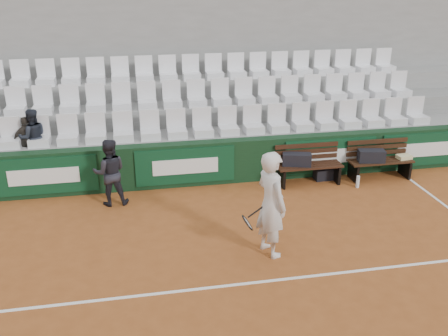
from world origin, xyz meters
The scene contains 22 objects.
ground centered at (0.00, 0.00, 0.00)m, with size 80.00×80.00×0.00m, color #984F22.
court_baseline centered at (0.00, 0.00, 0.00)m, with size 18.00×0.06×0.01m, color white.
back_barrier centered at (0.07, 3.99, 0.50)m, with size 18.00×0.34×1.00m.
grandstand_tier_front centered at (0.00, 4.62, 0.50)m, with size 18.00×0.95×1.00m, color gray.
grandstand_tier_mid centered at (0.00, 5.58, 0.72)m, with size 18.00×0.95×1.45m, color gray.
grandstand_tier_back centered at (0.00, 6.53, 0.95)m, with size 18.00×0.95×1.90m, color gray.
grandstand_rear_wall centered at (0.00, 7.15, 2.20)m, with size 18.00×0.30×4.40m, color gray.
seat_row_front centered at (0.00, 4.45, 1.31)m, with size 11.90×0.44×0.63m, color silver.
seat_row_mid centered at (0.00, 5.40, 1.77)m, with size 11.90×0.44×0.63m, color white.
seat_row_back centered at (0.00, 6.35, 2.21)m, with size 11.90×0.44×0.63m, color white.
bench_left centered at (2.59, 3.55, 0.23)m, with size 1.50×0.56×0.45m, color #361C10.
bench_right centered at (4.32, 3.52, 0.23)m, with size 1.50×0.56×0.45m, color #341C0F.
sports_bag_left centered at (2.30, 3.59, 0.59)m, with size 0.64×0.27×0.27m, color black.
sports_bag_right centered at (4.05, 3.48, 0.59)m, with size 0.60×0.28×0.28m, color black.
towel centered at (4.90, 3.51, 0.49)m, with size 0.32×0.23×0.09m, color beige.
sports_bag_ground centered at (3.01, 3.69, 0.13)m, with size 0.44×0.26×0.26m, color black.
water_bottle_near centered at (1.71, 3.34, 0.12)m, with size 0.07×0.07×0.24m, color silver.
water_bottle_far centered at (3.59, 3.11, 0.14)m, with size 0.08×0.08×0.28m, color silver.
tennis_player centered at (0.90, 0.84, 0.93)m, with size 0.83×0.80×1.87m.
ball_kid centered at (-1.81, 3.30, 0.71)m, with size 0.69×0.54×1.42m, color black.
spectator_b centered at (-3.55, 4.50, 1.55)m, with size 0.64×0.27×1.09m, color #302B26.
spectator_c centered at (-3.43, 4.50, 1.63)m, with size 0.61×0.48×1.26m, color #1C212B.
Camera 1 is at (-1.27, -6.39, 4.64)m, focal length 40.00 mm.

